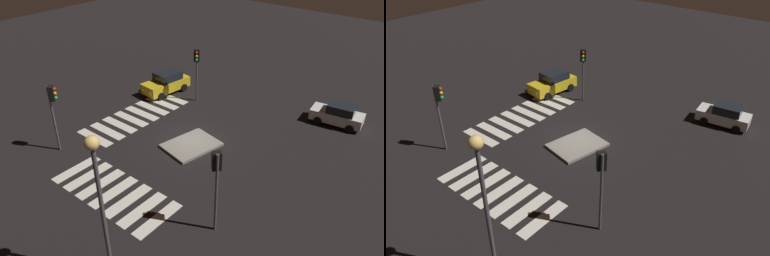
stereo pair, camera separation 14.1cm
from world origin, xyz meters
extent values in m
plane|color=black|center=(0.00, 0.00, 0.00)|extent=(80.00, 80.00, 0.00)
cube|color=gray|center=(0.60, 0.42, 0.09)|extent=(4.00, 3.32, 0.18)
cube|color=silver|center=(-8.52, 6.82, 0.64)|extent=(2.02, 3.85, 0.75)
cube|color=black|center=(-8.55, 7.05, 1.32)|extent=(1.66, 2.05, 0.61)
cylinder|color=black|center=(-7.62, 5.78, 0.30)|extent=(0.29, 0.61, 0.59)
cylinder|color=black|center=(-9.15, 5.60, 0.30)|extent=(0.29, 0.61, 0.59)
cylinder|color=black|center=(-7.89, 8.05, 0.30)|extent=(0.29, 0.61, 0.59)
cylinder|color=black|center=(-9.43, 7.86, 0.30)|extent=(0.29, 0.61, 0.59)
sphere|color=#F2EABF|center=(-7.87, 5.08, 0.64)|extent=(0.20, 0.20, 0.20)
sphere|color=#F2EABF|center=(-8.74, 4.98, 0.64)|extent=(0.20, 0.20, 0.20)
cube|color=gold|center=(-4.62, -6.66, 0.71)|extent=(4.32, 2.28, 0.85)
cube|color=black|center=(-4.87, -6.63, 1.48)|extent=(2.30, 1.87, 0.68)
cylinder|color=black|center=(-3.25, -5.96, 0.33)|extent=(0.69, 0.32, 0.66)
cylinder|color=black|center=(-3.46, -7.68, 0.33)|extent=(0.69, 0.32, 0.66)
cylinder|color=black|center=(-5.78, -5.64, 0.33)|extent=(0.69, 0.32, 0.66)
cylinder|color=black|center=(-6.00, -7.36, 0.33)|extent=(0.69, 0.32, 0.66)
sphere|color=#F2EABF|center=(-2.56, -6.43, 0.71)|extent=(0.22, 0.22, 0.22)
sphere|color=#F2EABF|center=(-2.68, -7.40, 0.71)|extent=(0.22, 0.22, 0.22)
cylinder|color=#47474C|center=(5.74, 6.14, 2.28)|extent=(0.14, 0.14, 4.57)
cube|color=black|center=(5.62, 6.01, 4.09)|extent=(0.54, 0.53, 0.96)
sphere|color=red|center=(5.48, 5.86, 4.39)|extent=(0.22, 0.22, 0.22)
sphere|color=orange|center=(5.48, 5.86, 4.09)|extent=(0.22, 0.22, 0.22)
sphere|color=green|center=(5.48, 5.86, 3.79)|extent=(0.22, 0.22, 0.22)
cylinder|color=#47474C|center=(-5.08, -3.64, 2.22)|extent=(0.14, 0.14, 4.45)
cube|color=black|center=(-4.93, -3.54, 3.97)|extent=(0.52, 0.54, 0.96)
sphere|color=red|center=(-4.77, -3.42, 4.27)|extent=(0.22, 0.22, 0.22)
sphere|color=orange|center=(-4.77, -3.42, 3.97)|extent=(0.22, 0.22, 0.22)
sphere|color=green|center=(-4.77, -3.42, 3.67)|extent=(0.22, 0.22, 0.22)
cylinder|color=#47474C|center=(6.42, -6.12, 2.30)|extent=(0.14, 0.14, 4.59)
cube|color=black|center=(6.29, -6.00, 4.11)|extent=(0.54, 0.54, 0.96)
sphere|color=red|center=(6.15, -5.86, 4.41)|extent=(0.22, 0.22, 0.22)
sphere|color=orange|center=(6.15, -5.86, 4.11)|extent=(0.22, 0.22, 0.22)
sphere|color=green|center=(6.15, -5.86, 3.81)|extent=(0.22, 0.22, 0.22)
cylinder|color=#47474C|center=(10.85, 4.29, 3.40)|extent=(0.18, 0.18, 6.80)
sphere|color=#F9D172|center=(10.85, 4.29, 6.98)|extent=(0.56, 0.56, 0.56)
cube|color=silver|center=(-4.02, -5.52, 0.01)|extent=(0.70, 3.20, 0.02)
cube|color=silver|center=(-2.87, -5.52, 0.01)|extent=(0.70, 3.20, 0.02)
cube|color=silver|center=(-1.72, -5.52, 0.01)|extent=(0.70, 3.20, 0.02)
cube|color=silver|center=(-0.57, -5.52, 0.01)|extent=(0.70, 3.20, 0.02)
cube|color=silver|center=(0.58, -5.52, 0.01)|extent=(0.70, 3.20, 0.02)
cube|color=silver|center=(1.73, -5.52, 0.01)|extent=(0.70, 3.20, 0.02)
cube|color=silver|center=(2.88, -5.52, 0.01)|extent=(0.70, 3.20, 0.02)
cube|color=silver|center=(4.02, -5.52, 0.01)|extent=(0.70, 3.20, 0.02)
cube|color=silver|center=(7.06, -3.45, 0.01)|extent=(3.20, 0.70, 0.02)
cube|color=silver|center=(7.06, -2.30, 0.01)|extent=(3.20, 0.70, 0.02)
cube|color=silver|center=(7.06, -1.15, 0.01)|extent=(3.20, 0.70, 0.02)
cube|color=silver|center=(7.06, 0.00, 0.01)|extent=(3.20, 0.70, 0.02)
cube|color=silver|center=(7.06, 1.15, 0.01)|extent=(3.20, 0.70, 0.02)
cube|color=silver|center=(7.06, 2.30, 0.01)|extent=(3.20, 0.70, 0.02)
cube|color=silver|center=(7.06, 3.45, 0.01)|extent=(3.20, 0.70, 0.02)
camera|label=1|loc=(17.34, 14.08, 14.24)|focal=35.78mm
camera|label=2|loc=(17.25, 14.19, 14.24)|focal=35.78mm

